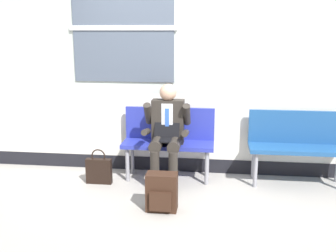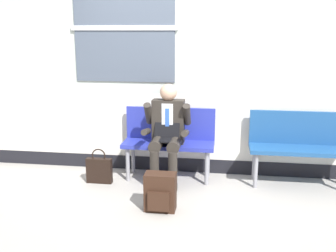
{
  "view_description": "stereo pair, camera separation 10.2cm",
  "coord_description": "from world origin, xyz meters",
  "px_view_note": "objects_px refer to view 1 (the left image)",
  "views": [
    {
      "loc": [
        0.55,
        -4.45,
        1.87
      ],
      "look_at": [
        -0.02,
        0.17,
        0.75
      ],
      "focal_mm": 42.45,
      "sensor_mm": 36.0,
      "label": 1
    },
    {
      "loc": [
        0.65,
        -4.44,
        1.87
      ],
      "look_at": [
        -0.02,
        0.17,
        0.75
      ],
      "focal_mm": 42.45,
      "sensor_mm": 36.0,
      "label": 2
    }
  ],
  "objects_px": {
    "bench_with_person": "(169,137)",
    "backpack": "(161,192)",
    "person_seated": "(167,132)",
    "bench_empty": "(298,142)",
    "handbag": "(99,170)"
  },
  "relations": [
    {
      "from": "person_seated",
      "to": "handbag",
      "type": "xyz_separation_m",
      "value": [
        -0.84,
        -0.15,
        -0.49
      ]
    },
    {
      "from": "backpack",
      "to": "handbag",
      "type": "xyz_separation_m",
      "value": [
        -0.88,
        0.67,
        -0.03
      ]
    },
    {
      "from": "person_seated",
      "to": "backpack",
      "type": "height_order",
      "value": "person_seated"
    },
    {
      "from": "bench_empty",
      "to": "person_seated",
      "type": "relative_size",
      "value": 0.98
    },
    {
      "from": "person_seated",
      "to": "bench_with_person",
      "type": "bearing_deg",
      "value": 90.0
    },
    {
      "from": "handbag",
      "to": "bench_with_person",
      "type": "bearing_deg",
      "value": 22.3
    },
    {
      "from": "bench_empty",
      "to": "person_seated",
      "type": "bearing_deg",
      "value": -173.0
    },
    {
      "from": "person_seated",
      "to": "backpack",
      "type": "xyz_separation_m",
      "value": [
        0.04,
        -0.81,
        -0.46
      ]
    },
    {
      "from": "person_seated",
      "to": "handbag",
      "type": "height_order",
      "value": "person_seated"
    },
    {
      "from": "bench_empty",
      "to": "backpack",
      "type": "xyz_separation_m",
      "value": [
        -1.57,
        -1.01,
        -0.33
      ]
    },
    {
      "from": "bench_with_person",
      "to": "backpack",
      "type": "height_order",
      "value": "bench_with_person"
    },
    {
      "from": "person_seated",
      "to": "backpack",
      "type": "relative_size",
      "value": 3.01
    },
    {
      "from": "bench_empty",
      "to": "backpack",
      "type": "height_order",
      "value": "bench_empty"
    },
    {
      "from": "backpack",
      "to": "person_seated",
      "type": "bearing_deg",
      "value": 93.12
    },
    {
      "from": "person_seated",
      "to": "handbag",
      "type": "distance_m",
      "value": 0.98
    }
  ]
}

